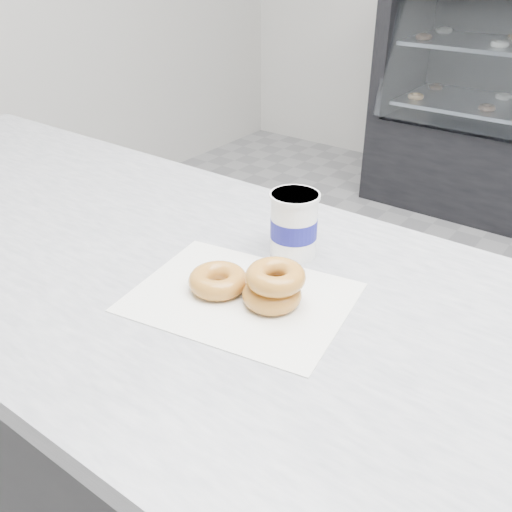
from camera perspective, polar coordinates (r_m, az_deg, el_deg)
The scene contains 5 objects.
ground at distance 1.87m, azimuth 18.22°, elevation -21.36°, with size 5.00×5.00×0.00m, color #959598.
wax_paper at distance 0.92m, azimuth -1.49°, elevation -4.14°, with size 0.34×0.26×0.00m, color white.
donut_single at distance 0.93m, azimuth -3.82°, elevation -2.45°, with size 0.10×0.10×0.03m, color #C87837.
donut_stack at distance 0.89m, azimuth 1.78°, elevation -2.98°, with size 0.12×0.12×0.07m.
coffee_cup at distance 1.02m, azimuth 3.81°, elevation 3.20°, with size 0.10×0.10×0.12m.
Camera 1 is at (0.23, -1.21, 1.41)m, focal length 40.00 mm.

